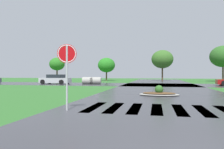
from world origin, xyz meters
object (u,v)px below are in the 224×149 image
stop_sign (67,61)px  median_island (159,93)px  car_silver_hatch (55,79)px  drainage_pipe_stack (92,81)px

stop_sign → median_island: size_ratio=0.99×
car_silver_hatch → drainage_pipe_stack: car_silver_hatch is taller
car_silver_hatch → drainage_pipe_stack: bearing=-170.3°
car_silver_hatch → drainage_pipe_stack: (5.13, 0.62, -0.15)m
car_silver_hatch → median_island: bearing=140.5°
stop_sign → car_silver_hatch: bearing=95.2°
stop_sign → drainage_pipe_stack: bearing=81.8°
car_silver_hatch → drainage_pipe_stack: 5.17m
stop_sign → median_island: 7.92m
stop_sign → median_island: bearing=38.7°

